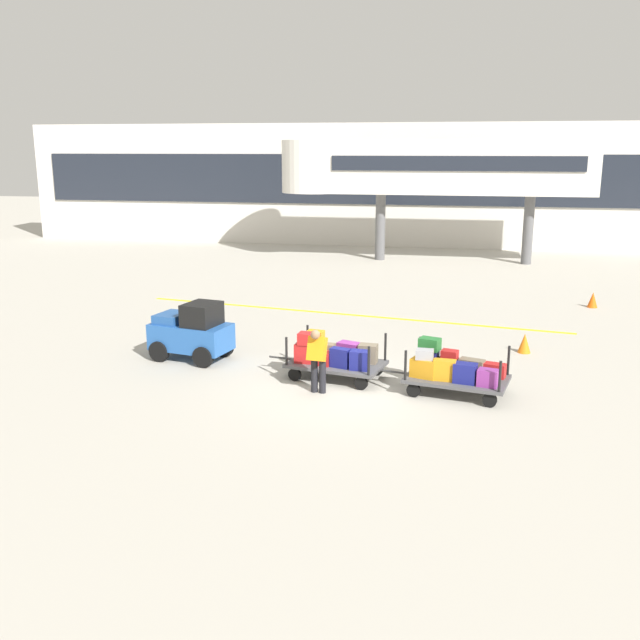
% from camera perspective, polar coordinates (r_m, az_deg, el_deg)
% --- Properties ---
extents(ground_plane, '(120.00, 120.00, 0.00)m').
position_cam_1_polar(ground_plane, '(16.91, 1.79, -5.49)').
color(ground_plane, '#B2ADA0').
extents(apron_lead_line, '(14.91, 2.62, 0.01)m').
position_cam_1_polar(apron_lead_line, '(24.24, 2.01, 0.47)').
color(apron_lead_line, yellow).
rests_on(apron_lead_line, ground_plane).
extents(terminal_building, '(46.92, 2.51, 6.95)m').
position_cam_1_polar(terminal_building, '(41.86, 7.80, 10.77)').
color(terminal_building, silver).
rests_on(terminal_building, ground_plane).
extents(jet_bridge, '(15.26, 3.00, 5.95)m').
position_cam_1_polar(jet_bridge, '(35.81, 8.17, 12.07)').
color(jet_bridge, silver).
rests_on(jet_bridge, ground_plane).
extents(baggage_tug, '(2.28, 1.58, 1.58)m').
position_cam_1_polar(baggage_tug, '(19.23, -10.30, -0.98)').
color(baggage_tug, '#2659A5').
rests_on(baggage_tug, ground_plane).
extents(baggage_cart_lead, '(3.08, 1.83, 1.16)m').
position_cam_1_polar(baggage_cart_lead, '(17.46, 1.23, -2.97)').
color(baggage_cart_lead, '#4C4C4F').
rests_on(baggage_cart_lead, ground_plane).
extents(baggage_cart_middle, '(3.08, 1.83, 1.17)m').
position_cam_1_polar(baggage_cart_middle, '(16.65, 10.72, -4.02)').
color(baggage_cart_middle, '#4C4C4F').
rests_on(baggage_cart_middle, ground_plane).
extents(baggage_handler, '(0.45, 0.47, 1.56)m').
position_cam_1_polar(baggage_handler, '(16.26, -0.21, -3.06)').
color(baggage_handler, black).
rests_on(baggage_handler, ground_plane).
extents(safety_cone_near, '(0.36, 0.36, 0.55)m').
position_cam_1_polar(safety_cone_near, '(27.07, 21.18, 1.53)').
color(safety_cone_near, '#EA590F').
rests_on(safety_cone_near, ground_plane).
extents(safety_cone_far, '(0.36, 0.36, 0.55)m').
position_cam_1_polar(safety_cone_far, '(20.46, 16.20, -1.81)').
color(safety_cone_far, orange).
rests_on(safety_cone_far, ground_plane).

